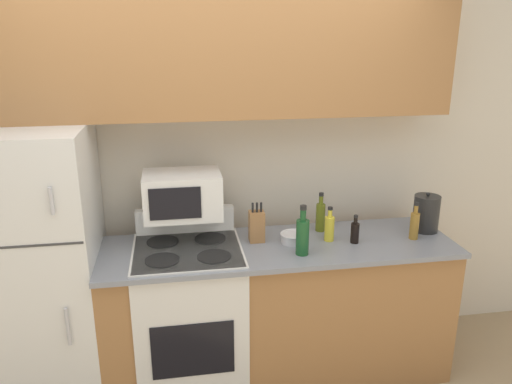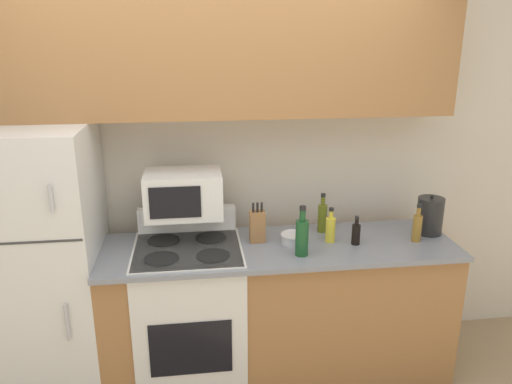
% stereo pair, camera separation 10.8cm
% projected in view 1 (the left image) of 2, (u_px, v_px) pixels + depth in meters
% --- Properties ---
extents(wall_back, '(8.00, 0.05, 2.55)m').
position_uv_depth(wall_back, '(211.00, 173.00, 3.32)').
color(wall_back, beige).
rests_on(wall_back, ground_plane).
extents(lower_cabinets, '(2.16, 0.64, 0.93)m').
position_uv_depth(lower_cabinets, '(278.00, 310.00, 3.20)').
color(lower_cabinets, '#9E6B3D').
rests_on(lower_cabinets, ground_plane).
extents(refrigerator, '(0.75, 0.74, 1.68)m').
position_uv_depth(refrigerator, '(33.00, 270.00, 2.91)').
color(refrigerator, silver).
rests_on(refrigerator, ground_plane).
extents(upper_cabinets, '(2.91, 0.35, 0.74)m').
position_uv_depth(upper_cabinets, '(210.00, 53.00, 2.89)').
color(upper_cabinets, '#9E6B3D').
rests_on(upper_cabinets, refrigerator).
extents(stove, '(0.65, 0.63, 1.10)m').
position_uv_depth(stove, '(190.00, 316.00, 3.10)').
color(stove, silver).
rests_on(stove, ground_plane).
extents(microwave, '(0.46, 0.33, 0.27)m').
position_uv_depth(microwave, '(182.00, 195.00, 2.99)').
color(microwave, silver).
rests_on(microwave, stove).
extents(knife_block, '(0.09, 0.08, 0.25)m').
position_uv_depth(knife_block, '(257.00, 226.00, 3.07)').
color(knife_block, '#9E6B3D').
rests_on(knife_block, lower_cabinets).
extents(bowl, '(0.16, 0.16, 0.06)m').
position_uv_depth(bowl, '(293.00, 237.00, 3.07)').
color(bowl, silver).
rests_on(bowl, lower_cabinets).
extents(bottle_vinegar, '(0.06, 0.06, 0.24)m').
position_uv_depth(bottle_vinegar, '(414.00, 225.00, 3.11)').
color(bottle_vinegar, olive).
rests_on(bottle_vinegar, lower_cabinets).
extents(bottle_soy_sauce, '(0.05, 0.05, 0.18)m').
position_uv_depth(bottle_soy_sauce, '(355.00, 232.00, 3.06)').
color(bottle_soy_sauce, black).
rests_on(bottle_soy_sauce, lower_cabinets).
extents(bottle_cooking_spray, '(0.06, 0.06, 0.22)m').
position_uv_depth(bottle_cooking_spray, '(329.00, 227.00, 3.08)').
color(bottle_cooking_spray, gold).
rests_on(bottle_cooking_spray, lower_cabinets).
extents(bottle_olive_oil, '(0.06, 0.06, 0.26)m').
position_uv_depth(bottle_olive_oil, '(320.00, 216.00, 3.23)').
color(bottle_olive_oil, '#5B6619').
rests_on(bottle_olive_oil, lower_cabinets).
extents(bottle_wine_green, '(0.08, 0.08, 0.30)m').
position_uv_depth(bottle_wine_green, '(303.00, 235.00, 2.88)').
color(bottle_wine_green, '#194C23').
rests_on(bottle_wine_green, lower_cabinets).
extents(kettle, '(0.17, 0.17, 0.26)m').
position_uv_depth(kettle, '(426.00, 213.00, 3.23)').
color(kettle, black).
rests_on(kettle, lower_cabinets).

